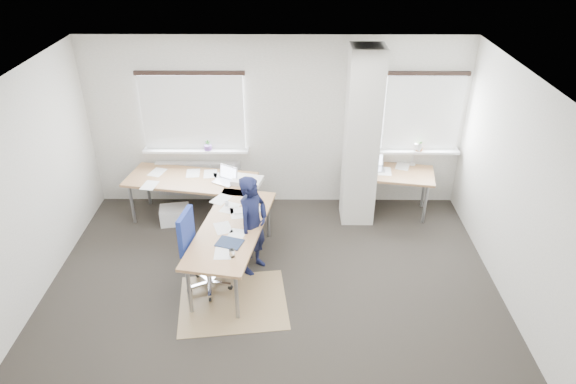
{
  "coord_description": "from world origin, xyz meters",
  "views": [
    {
      "loc": [
        0.24,
        -5.14,
        4.51
      ],
      "look_at": [
        0.2,
        0.9,
        1.06
      ],
      "focal_mm": 32.0,
      "sensor_mm": 36.0,
      "label": 1
    }
  ],
  "objects_px": {
    "desk_main": "(213,203)",
    "person": "(253,225)",
    "task_chair": "(205,268)",
    "desk_side": "(390,174)"
  },
  "relations": [
    {
      "from": "task_chair",
      "to": "person",
      "type": "xyz_separation_m",
      "value": [
        0.61,
        0.41,
        0.4
      ]
    },
    {
      "from": "desk_main",
      "to": "person",
      "type": "distance_m",
      "value": 0.88
    },
    {
      "from": "desk_side",
      "to": "person",
      "type": "bearing_deg",
      "value": -133.27
    },
    {
      "from": "desk_side",
      "to": "task_chair",
      "type": "bearing_deg",
      "value": -133.95
    },
    {
      "from": "task_chair",
      "to": "person",
      "type": "distance_m",
      "value": 0.84
    },
    {
      "from": "desk_side",
      "to": "person",
      "type": "distance_m",
      "value": 2.61
    },
    {
      "from": "desk_side",
      "to": "desk_main",
      "type": "bearing_deg",
      "value": -151.0
    },
    {
      "from": "desk_main",
      "to": "person",
      "type": "xyz_separation_m",
      "value": [
        0.62,
        -0.63,
        0.03
      ]
    },
    {
      "from": "task_chair",
      "to": "person",
      "type": "relative_size",
      "value": 0.79
    },
    {
      "from": "desk_side",
      "to": "person",
      "type": "height_order",
      "value": "person"
    }
  ]
}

